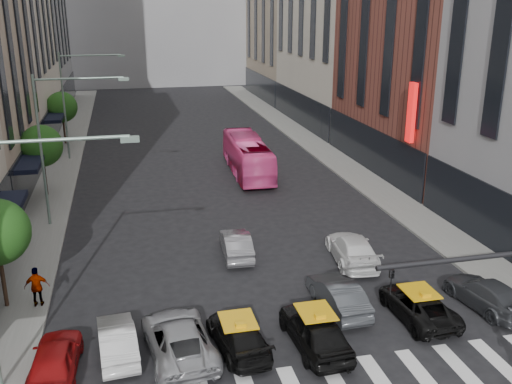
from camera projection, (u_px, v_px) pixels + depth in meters
sidewalk_left at (57, 179)px, 43.93m from camera, size 3.00×96.00×0.15m
sidewalk_right at (338, 161)px, 48.91m from camera, size 3.00×96.00×0.15m
building_right_b at (428, 3)px, 43.27m from camera, size 8.00×18.00×26.00m
tree_mid at (41, 146)px, 39.04m from camera, size 2.88×2.88×4.95m
tree_far at (62, 107)px, 53.84m from camera, size 2.88×2.88×4.95m
streetlamp_near at (8, 232)px, 18.38m from camera, size 5.38×0.25×9.00m
streetlamp_mid at (56, 130)px, 33.17m from camera, size 5.38×0.25×9.00m
streetlamp_far at (75, 92)px, 47.96m from camera, size 5.38×0.25×9.00m
liberty_sign at (411, 113)px, 38.04m from camera, size 0.30×0.70×4.00m
car_red at (55, 359)px, 20.60m from camera, size 1.88×4.18×1.39m
car_white_front at (117, 340)px, 21.86m from camera, size 1.69×4.02×1.29m
car_silver at (179, 338)px, 21.86m from camera, size 2.86×5.32×1.42m
taxi_left at (238, 335)px, 22.23m from camera, size 2.24×4.45×1.24m
taxi_center at (315, 330)px, 22.32m from camera, size 2.05×4.60×1.54m
car_grey_mid at (338, 295)px, 25.12m from camera, size 1.68×4.31×1.40m
taxi_right at (418, 305)px, 24.46m from camera, size 2.14×4.49×1.24m
car_grey_curb at (486, 294)px, 25.30m from camera, size 2.37×4.70×1.31m
car_row2_left at (236, 244)px, 30.50m from camera, size 1.67×4.18×1.35m
car_row2_right at (352, 249)px, 29.82m from camera, size 2.62×5.18×1.44m
bus at (247, 156)px, 45.10m from camera, size 2.88×10.66×2.94m
pedestrian_far at (37, 287)px, 25.07m from camera, size 1.09×0.50×1.84m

